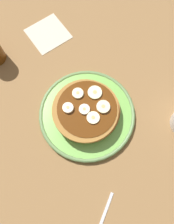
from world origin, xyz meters
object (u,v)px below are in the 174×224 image
object	(u,v)px
fork	(101,224)
banana_slice_1	(92,118)
banana_slice_0	(84,109)
pancake_stack	(88,111)
banana_slice_5	(95,93)
banana_slice_2	(78,93)
banana_slice_4	(103,107)
banana_slice_3	(68,108)
plate	(87,114)
napkin	(48,34)

from	to	relation	value
fork	banana_slice_1	bearing A→B (deg)	153.93
banana_slice_0	banana_slice_1	bearing A→B (deg)	7.90
pancake_stack	banana_slice_1	xyz separation A→B (cm)	(2.73, -0.48, 2.30)
banana_slice_0	banana_slice_5	xyz separation A→B (cm)	(-2.23, 4.51, -0.04)
banana_slice_2	banana_slice_1	bearing A→B (deg)	-3.81
banana_slice_2	banana_slice_4	size ratio (longest dim) A/B	0.85
banana_slice_5	banana_slice_1	bearing A→B (deg)	-37.12
banana_slice_3	banana_slice_0	bearing A→B (deg)	57.60
pancake_stack	banana_slice_2	bearing A→B (deg)	179.84
banana_slice_1	banana_slice_3	world-z (taller)	banana_slice_3
banana_slice_1	banana_slice_4	xyz separation A→B (cm)	(-1.06, 3.81, 0.14)
banana_slice_0	banana_slice_2	distance (cm)	4.29
pancake_stack	banana_slice_2	distance (cm)	5.20
banana_slice_1	banana_slice_5	size ratio (longest dim) A/B	0.88
banana_slice_2	fork	distance (cm)	31.25
banana_slice_2	banana_slice_3	size ratio (longest dim) A/B	1.05
plate	banana_slice_2	size ratio (longest dim) A/B	8.96
banana_slice_5	napkin	xyz separation A→B (cm)	(-26.02, -0.57, -5.80)
pancake_stack	banana_slice_3	distance (cm)	5.45
pancake_stack	napkin	world-z (taller)	pancake_stack
banana_slice_0	banana_slice_5	distance (cm)	5.03
pancake_stack	fork	xyz separation A→B (cm)	(24.09, -10.93, -3.35)
pancake_stack	banana_slice_3	world-z (taller)	banana_slice_3
napkin	plate	bearing A→B (deg)	-6.39
banana_slice_5	napkin	distance (cm)	26.66
banana_slice_5	banana_slice_4	bearing A→B (deg)	-3.39
plate	fork	xyz separation A→B (cm)	(24.26, -10.77, -0.71)
banana_slice_3	pancake_stack	bearing A→B (deg)	59.17
banana_slice_3	banana_slice_1	bearing A→B (deg)	35.27
banana_slice_5	napkin	size ratio (longest dim) A/B	0.32
banana_slice_1	napkin	distance (cm)	32.11
banana_slice_0	fork	world-z (taller)	banana_slice_0
plate	banana_slice_0	size ratio (longest dim) A/B	9.47
banana_slice_0	banana_slice_5	size ratio (longest dim) A/B	0.75
banana_slice_2	fork	size ratio (longest dim) A/B	0.26
banana_slice_0	fork	size ratio (longest dim) A/B	0.24
banana_slice_1	banana_slice_4	bearing A→B (deg)	105.60
banana_slice_0	banana_slice_2	bearing A→B (deg)	167.53
banana_slice_4	banana_slice_5	bearing A→B (deg)	176.61
pancake_stack	banana_slice_0	xyz separation A→B (cm)	(-0.42, -0.91, 2.39)
plate	pancake_stack	distance (cm)	2.65
banana_slice_0	pancake_stack	bearing A→B (deg)	65.18
plate	banana_slice_5	bearing A→B (deg)	123.50
banana_slice_3	banana_slice_5	size ratio (longest dim) A/B	0.76
pancake_stack	banana_slice_0	bearing A→B (deg)	-114.82
pancake_stack	napkin	bearing A→B (deg)	173.98
banana_slice_2	banana_slice_5	world-z (taller)	same
napkin	banana_slice_1	bearing A→B (deg)	-6.36
banana_slice_4	banana_slice_5	size ratio (longest dim) A/B	0.93
plate	napkin	world-z (taller)	plate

